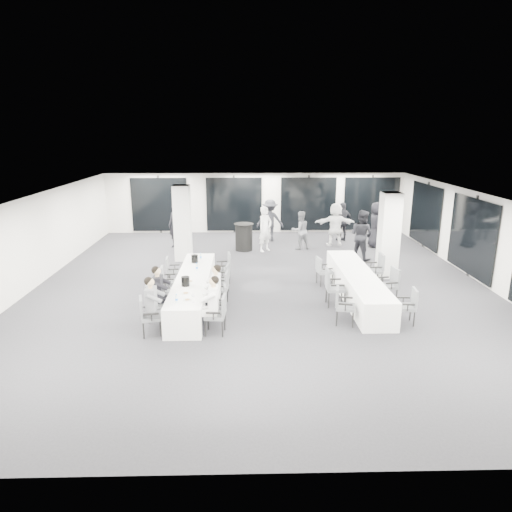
% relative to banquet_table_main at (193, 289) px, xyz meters
% --- Properties ---
extents(room, '(14.04, 16.04, 2.84)m').
position_rel_banquet_table_main_xyz_m(room, '(2.85, 2.33, 1.01)').
color(room, '#25252A').
rests_on(room, ground).
extents(column_left, '(0.60, 0.60, 2.80)m').
position_rel_banquet_table_main_xyz_m(column_left, '(-0.83, 4.42, 1.02)').
color(column_left, silver).
rests_on(column_left, floor).
extents(column_right, '(0.60, 0.60, 2.80)m').
position_rel_banquet_table_main_xyz_m(column_right, '(6.17, 2.22, 1.02)').
color(column_right, silver).
rests_on(column_right, floor).
extents(banquet_table_main, '(0.90, 5.00, 0.75)m').
position_rel_banquet_table_main_xyz_m(banquet_table_main, '(0.00, 0.00, 0.00)').
color(banquet_table_main, silver).
rests_on(banquet_table_main, floor).
extents(banquet_table_side, '(0.90, 5.00, 0.75)m').
position_rel_banquet_table_main_xyz_m(banquet_table_side, '(4.72, 0.28, 0.00)').
color(banquet_table_side, silver).
rests_on(banquet_table_side, floor).
extents(cocktail_table, '(0.79, 0.79, 1.09)m').
position_rel_banquet_table_main_xyz_m(cocktail_table, '(1.43, 5.79, 0.18)').
color(cocktail_table, black).
rests_on(cocktail_table, floor).
extents(chair_main_left_near, '(0.57, 0.60, 0.95)m').
position_rel_banquet_table_main_xyz_m(chair_main_left_near, '(-0.83, -2.15, 0.16)').
color(chair_main_left_near, '#505357').
rests_on(chair_main_left_near, floor).
extents(chair_main_left_second, '(0.50, 0.56, 0.99)m').
position_rel_banquet_table_main_xyz_m(chair_main_left_second, '(-0.84, -1.27, 0.19)').
color(chair_main_left_second, '#505357').
rests_on(chair_main_left_second, floor).
extents(chair_main_left_mid, '(0.49, 0.53, 0.87)m').
position_rel_banquet_table_main_xyz_m(chair_main_left_mid, '(-0.83, -0.22, 0.12)').
color(chair_main_left_mid, '#505357').
rests_on(chair_main_left_mid, floor).
extents(chair_main_left_fourth, '(0.47, 0.52, 0.89)m').
position_rel_banquet_table_main_xyz_m(chair_main_left_fourth, '(-0.83, 0.53, 0.13)').
color(chair_main_left_fourth, '#505357').
rests_on(chair_main_left_fourth, floor).
extents(chair_main_left_far, '(0.48, 0.53, 0.89)m').
position_rel_banquet_table_main_xyz_m(chair_main_left_far, '(-0.83, 1.51, 0.13)').
color(chair_main_left_far, '#505357').
rests_on(chair_main_left_far, floor).
extents(chair_main_right_near, '(0.52, 0.57, 0.95)m').
position_rel_banquet_table_main_xyz_m(chair_main_right_near, '(0.83, -2.11, 0.17)').
color(chair_main_right_near, '#505357').
rests_on(chair_main_right_near, floor).
extents(chair_main_right_second, '(0.49, 0.53, 0.88)m').
position_rel_banquet_table_main_xyz_m(chair_main_right_second, '(0.83, -1.16, 0.13)').
color(chair_main_right_second, '#505357').
rests_on(chair_main_right_second, floor).
extents(chair_main_right_mid, '(0.53, 0.58, 0.95)m').
position_rel_banquet_table_main_xyz_m(chair_main_right_mid, '(0.83, -0.23, 0.17)').
color(chair_main_right_mid, '#505357').
rests_on(chair_main_right_mid, floor).
extents(chair_main_right_fourth, '(0.52, 0.55, 0.89)m').
position_rel_banquet_table_main_xyz_m(chair_main_right_fourth, '(0.83, 0.68, 0.14)').
color(chair_main_right_fourth, '#505357').
rests_on(chair_main_right_fourth, floor).
extents(chair_main_right_far, '(0.54, 0.58, 0.96)m').
position_rel_banquet_table_main_xyz_m(chair_main_right_far, '(0.83, 1.70, 0.18)').
color(chair_main_right_far, '#505357').
rests_on(chair_main_right_far, floor).
extents(chair_side_left_near, '(0.57, 0.60, 0.94)m').
position_rel_banquet_table_main_xyz_m(chair_side_left_near, '(3.89, -1.60, 0.16)').
color(chair_side_left_near, '#505357').
rests_on(chair_side_left_near, floor).
extents(chair_side_left_mid, '(0.53, 0.59, 1.03)m').
position_rel_banquet_table_main_xyz_m(chair_side_left_mid, '(3.88, -0.35, 0.21)').
color(chair_side_left_mid, '#505357').
rests_on(chair_side_left_mid, floor).
extents(chair_side_left_far, '(0.53, 0.56, 0.90)m').
position_rel_banquet_table_main_xyz_m(chair_side_left_far, '(3.89, 1.41, 0.14)').
color(chair_side_left_far, '#505357').
rests_on(chair_side_left_far, floor).
extents(chair_side_right_near, '(0.51, 0.55, 0.92)m').
position_rel_banquet_table_main_xyz_m(chair_side_right_near, '(5.55, -1.63, 0.15)').
color(chair_side_right_near, '#505357').
rests_on(chair_side_right_near, floor).
extents(chair_side_right_mid, '(0.58, 0.61, 0.98)m').
position_rel_banquet_table_main_xyz_m(chair_side_right_mid, '(5.55, -0.10, 0.18)').
color(chair_side_right_mid, '#505357').
rests_on(chair_side_right_mid, floor).
extents(chair_side_right_far, '(0.52, 0.59, 1.02)m').
position_rel_banquet_table_main_xyz_m(chair_side_right_far, '(5.56, 1.31, 0.21)').
color(chair_side_right_far, '#505357').
rests_on(chair_side_right_far, floor).
extents(seated_guest_a, '(0.50, 0.38, 1.44)m').
position_rel_banquet_table_main_xyz_m(seated_guest_a, '(-0.67, -2.13, 0.44)').
color(seated_guest_a, slate).
rests_on(seated_guest_a, floor).
extents(seated_guest_b, '(0.50, 0.38, 1.44)m').
position_rel_banquet_table_main_xyz_m(seated_guest_b, '(-0.67, -1.27, 0.44)').
color(seated_guest_b, black).
rests_on(seated_guest_b, floor).
extents(seated_guest_c, '(0.50, 0.38, 1.44)m').
position_rel_banquet_table_main_xyz_m(seated_guest_c, '(0.67, -2.10, 0.44)').
color(seated_guest_c, white).
rests_on(seated_guest_c, floor).
extents(seated_guest_d, '(0.50, 0.38, 1.44)m').
position_rel_banquet_table_main_xyz_m(seated_guest_d, '(0.67, -1.17, 0.44)').
color(seated_guest_d, white).
rests_on(seated_guest_d, floor).
extents(standing_guest_a, '(0.96, 0.95, 2.05)m').
position_rel_banquet_table_main_xyz_m(standing_guest_a, '(2.28, 5.64, 0.65)').
color(standing_guest_a, white).
rests_on(standing_guest_a, floor).
extents(standing_guest_b, '(0.99, 0.80, 1.78)m').
position_rel_banquet_table_main_xyz_m(standing_guest_b, '(3.72, 5.91, 0.52)').
color(standing_guest_b, slate).
rests_on(standing_guest_b, floor).
extents(standing_guest_c, '(1.39, 0.79, 2.07)m').
position_rel_banquet_table_main_xyz_m(standing_guest_c, '(2.57, 7.45, 0.66)').
color(standing_guest_c, black).
rests_on(standing_guest_c, floor).
extents(standing_guest_d, '(1.29, 1.02, 1.94)m').
position_rel_banquet_table_main_xyz_m(standing_guest_d, '(5.75, 7.34, 0.59)').
color(standing_guest_d, black).
rests_on(standing_guest_d, floor).
extents(standing_guest_e, '(0.75, 1.10, 2.13)m').
position_rel_banquet_table_main_xyz_m(standing_guest_e, '(6.90, 6.22, 0.69)').
color(standing_guest_e, black).
rests_on(standing_guest_e, floor).
extents(standing_guest_f, '(1.89, 0.74, 2.06)m').
position_rel_banquet_table_main_xyz_m(standing_guest_f, '(5.27, 6.51, 0.65)').
color(standing_guest_f, white).
rests_on(standing_guest_f, floor).
extents(standing_guest_g, '(0.94, 0.87, 2.07)m').
position_rel_banquet_table_main_xyz_m(standing_guest_g, '(-1.37, 6.32, 0.66)').
color(standing_guest_g, black).
rests_on(standing_guest_g, floor).
extents(standing_guest_h, '(1.16, 1.18, 2.13)m').
position_rel_banquet_table_main_xyz_m(standing_guest_h, '(5.82, 4.34, 0.69)').
color(standing_guest_h, black).
rests_on(standing_guest_h, floor).
extents(ice_bucket_near, '(0.22, 0.22, 0.25)m').
position_rel_banquet_table_main_xyz_m(ice_bucket_near, '(-0.10, -0.78, 0.50)').
color(ice_bucket_near, black).
rests_on(ice_bucket_near, banquet_table_main).
extents(ice_bucket_far, '(0.21, 0.21, 0.24)m').
position_rel_banquet_table_main_xyz_m(ice_bucket_far, '(-0.09, 1.42, 0.49)').
color(ice_bucket_far, black).
rests_on(ice_bucket_far, banquet_table_main).
extents(water_bottle_a, '(0.06, 0.06, 0.20)m').
position_rel_banquet_table_main_xyz_m(water_bottle_a, '(-0.16, -2.00, 0.47)').
color(water_bottle_a, silver).
rests_on(water_bottle_a, banquet_table_main).
extents(water_bottle_b, '(0.07, 0.07, 0.21)m').
position_rel_banquet_table_main_xyz_m(water_bottle_b, '(0.06, 0.58, 0.48)').
color(water_bottle_b, silver).
rests_on(water_bottle_b, banquet_table_main).
extents(water_bottle_c, '(0.06, 0.06, 0.19)m').
position_rel_banquet_table_main_xyz_m(water_bottle_c, '(0.06, 1.79, 0.47)').
color(water_bottle_c, silver).
rests_on(water_bottle_c, banquet_table_main).
extents(plate_a, '(0.22, 0.22, 0.03)m').
position_rel_banquet_table_main_xyz_m(plate_a, '(-0.02, -1.37, 0.39)').
color(plate_a, white).
rests_on(plate_a, banquet_table_main).
extents(plate_b, '(0.20, 0.20, 0.03)m').
position_rel_banquet_table_main_xyz_m(plate_b, '(0.07, -1.84, 0.39)').
color(plate_b, white).
rests_on(plate_b, banquet_table_main).
extents(plate_c, '(0.19, 0.19, 0.03)m').
position_rel_banquet_table_main_xyz_m(plate_c, '(-0.03, -0.43, 0.39)').
color(plate_c, white).
rests_on(plate_c, banquet_table_main).
extents(wine_glass, '(0.08, 0.08, 0.22)m').
position_rel_banquet_table_main_xyz_m(wine_glass, '(0.23, -1.99, 0.54)').
color(wine_glass, silver).
rests_on(wine_glass, banquet_table_main).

